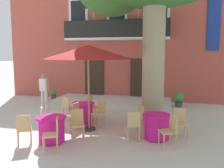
{
  "coord_description": "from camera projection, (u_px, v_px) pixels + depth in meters",
  "views": [
    {
      "loc": [
        3.49,
        -8.21,
        2.59
      ],
      "look_at": [
        1.09,
        1.75,
        1.3
      ],
      "focal_mm": 39.44,
      "sensor_mm": 36.0,
      "label": 1
    }
  ],
  "objects": [
    {
      "name": "ground_plane",
      "position": [
        72.0,
        124.0,
        9.05
      ],
      "size": [
        120.0,
        120.0,
        0.0
      ],
      "primitive_type": "plane",
      "color": "beige"
    },
    {
      "name": "building_facade",
      "position": [
        124.0,
        34.0,
        15.19
      ],
      "size": [
        13.0,
        5.09,
        7.5
      ],
      "color": "#B24C42",
      "rests_on": "ground"
    },
    {
      "name": "entrance_step_platform",
      "position": [
        112.0,
        101.0,
        12.65
      ],
      "size": [
        5.9,
        2.23,
        0.25
      ],
      "primitive_type": "cube",
      "color": "silver",
      "rests_on": "ground"
    },
    {
      "name": "cafe_table_near_tree",
      "position": [
        157.0,
        126.0,
        7.42
      ],
      "size": [
        0.86,
        0.86,
        0.76
      ],
      "color": "#DB1984",
      "rests_on": "ground"
    },
    {
      "name": "cafe_chair_near_tree_0",
      "position": [
        170.0,
        129.0,
        6.69
      ],
      "size": [
        0.53,
        0.53,
        0.91
      ],
      "color": "tan",
      "rests_on": "ground"
    },
    {
      "name": "cafe_chair_near_tree_1",
      "position": [
        180.0,
        121.0,
        7.52
      ],
      "size": [
        0.5,
        0.5,
        0.91
      ],
      "color": "tan",
      "rests_on": "ground"
    },
    {
      "name": "cafe_chair_near_tree_2",
      "position": [
        144.0,
        116.0,
        8.09
      ],
      "size": [
        0.55,
        0.55,
        0.91
      ],
      "color": "tan",
      "rests_on": "ground"
    },
    {
      "name": "cafe_chair_near_tree_3",
      "position": [
        133.0,
        124.0,
        7.23
      ],
      "size": [
        0.52,
        0.52,
        0.91
      ],
      "color": "tan",
      "rests_on": "ground"
    },
    {
      "name": "cafe_table_middle",
      "position": [
        52.0,
        129.0,
        7.15
      ],
      "size": [
        0.86,
        0.86,
        0.76
      ],
      "color": "#DB1984",
      "rests_on": "ground"
    },
    {
      "name": "cafe_chair_middle_0",
      "position": [
        53.0,
        133.0,
        6.42
      ],
      "size": [
        0.53,
        0.53,
        0.91
      ],
      "color": "tan",
      "rests_on": "ground"
    },
    {
      "name": "cafe_chair_middle_1",
      "position": [
        77.0,
        122.0,
        7.36
      ],
      "size": [
        0.53,
        0.53,
        0.91
      ],
      "color": "tan",
      "rests_on": "ground"
    },
    {
      "name": "cafe_chair_middle_2",
      "position": [
        45.0,
        119.0,
        7.79
      ],
      "size": [
        0.56,
        0.56,
        0.91
      ],
      "color": "tan",
      "rests_on": "ground"
    },
    {
      "name": "cafe_chair_middle_3",
      "position": [
        24.0,
        128.0,
        6.81
      ],
      "size": [
        0.55,
        0.55,
        0.91
      ],
      "color": "tan",
      "rests_on": "ground"
    },
    {
      "name": "cafe_table_front",
      "position": [
        83.0,
        113.0,
        9.14
      ],
      "size": [
        0.86,
        0.86,
        0.76
      ],
      "color": "#DB1984",
      "rests_on": "ground"
    },
    {
      "name": "cafe_chair_front_0",
      "position": [
        68.0,
        107.0,
        9.53
      ],
      "size": [
        0.53,
        0.53,
        0.91
      ],
      "color": "tan",
      "rests_on": "ground"
    },
    {
      "name": "cafe_chair_front_1",
      "position": [
        73.0,
        114.0,
        8.42
      ],
      "size": [
        0.47,
        0.47,
        0.91
      ],
      "color": "tan",
      "rests_on": "ground"
    },
    {
      "name": "cafe_chair_front_2",
      "position": [
        100.0,
        111.0,
        8.74
      ],
      "size": [
        0.52,
        0.52,
        0.91
      ],
      "color": "tan",
      "rests_on": "ground"
    },
    {
      "name": "cafe_chair_front_3",
      "position": [
        92.0,
        105.0,
        9.82
      ],
      "size": [
        0.49,
        0.49,
        0.91
      ],
      "color": "tan",
      "rests_on": "ground"
    },
    {
      "name": "cafe_umbrella",
      "position": [
        88.0,
        52.0,
        8.02
      ],
      "size": [
        2.9,
        2.9,
        2.85
      ],
      "color": "#997A56",
      "rests_on": "ground"
    },
    {
      "name": "ground_planter_left",
      "position": [
        54.0,
        94.0,
        13.39
      ],
      "size": [
        0.38,
        0.38,
        0.63
      ],
      "color": "#47423D",
      "rests_on": "ground"
    },
    {
      "name": "ground_planter_right",
      "position": [
        179.0,
        99.0,
        11.88
      ],
      "size": [
        0.45,
        0.45,
        0.73
      ],
      "color": "#47423D",
      "rests_on": "ground"
    },
    {
      "name": "pedestrian_near_entrance",
      "position": [
        44.0,
        89.0,
        11.33
      ],
      "size": [
        0.53,
        0.27,
        1.66
      ],
      "color": "silver",
      "rests_on": "ground"
    }
  ]
}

